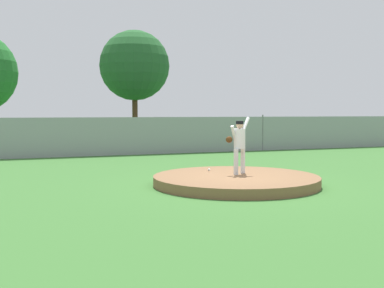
{
  "coord_description": "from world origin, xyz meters",
  "views": [
    {
      "loc": [
        -5.7,
        -11.38,
        1.99
      ],
      "look_at": [
        -0.53,
        1.97,
        1.02
      ],
      "focal_mm": 43.57,
      "sensor_mm": 36.0,
      "label": 1
    }
  ],
  "objects_px": {
    "pitcher_youth": "(239,141)",
    "parked_car_burgundy": "(174,133)",
    "baseball": "(209,170)",
    "parked_car_navy": "(218,132)",
    "parked_car_charcoal": "(261,131)"
  },
  "relations": [
    {
      "from": "pitcher_youth",
      "to": "parked_car_burgundy",
      "type": "distance_m",
      "value": 14.24
    },
    {
      "from": "parked_car_burgundy",
      "to": "baseball",
      "type": "bearing_deg",
      "value": -104.6
    },
    {
      "from": "pitcher_youth",
      "to": "parked_car_navy",
      "type": "height_order",
      "value": "pitcher_youth"
    },
    {
      "from": "baseball",
      "to": "parked_car_navy",
      "type": "height_order",
      "value": "parked_car_navy"
    },
    {
      "from": "parked_car_navy",
      "to": "parked_car_charcoal",
      "type": "relative_size",
      "value": 1.05
    },
    {
      "from": "parked_car_burgundy",
      "to": "parked_car_navy",
      "type": "height_order",
      "value": "parked_car_burgundy"
    },
    {
      "from": "parked_car_burgundy",
      "to": "parked_car_charcoal",
      "type": "relative_size",
      "value": 1.08
    },
    {
      "from": "parked_car_navy",
      "to": "pitcher_youth",
      "type": "bearing_deg",
      "value": -112.21
    },
    {
      "from": "pitcher_youth",
      "to": "parked_car_navy",
      "type": "bearing_deg",
      "value": 67.79
    },
    {
      "from": "baseball",
      "to": "parked_car_charcoal",
      "type": "bearing_deg",
      "value": 55.0
    },
    {
      "from": "parked_car_burgundy",
      "to": "parked_car_navy",
      "type": "bearing_deg",
      "value": 5.43
    },
    {
      "from": "parked_car_navy",
      "to": "parked_car_burgundy",
      "type": "bearing_deg",
      "value": -174.57
    },
    {
      "from": "parked_car_burgundy",
      "to": "parked_car_navy",
      "type": "distance_m",
      "value": 2.95
    },
    {
      "from": "parked_car_burgundy",
      "to": "pitcher_youth",
      "type": "bearing_deg",
      "value": -101.63
    },
    {
      "from": "parked_car_navy",
      "to": "parked_car_charcoal",
      "type": "bearing_deg",
      "value": 0.42
    }
  ]
}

